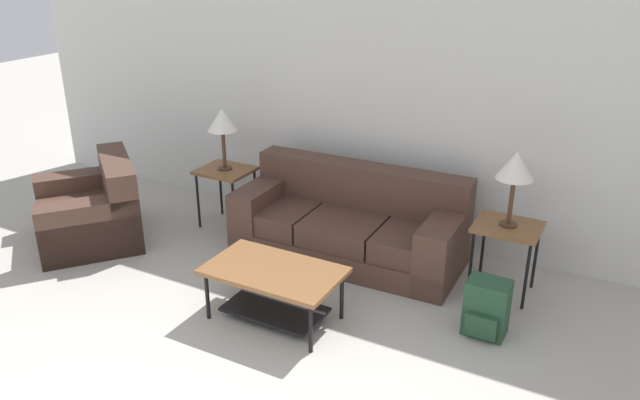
% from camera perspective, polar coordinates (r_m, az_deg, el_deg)
% --- Properties ---
extents(wall_back, '(9.19, 0.06, 2.60)m').
position_cam_1_polar(wall_back, '(5.90, 8.00, 8.38)').
color(wall_back, silver).
rests_on(wall_back, ground_plane).
extents(couch, '(2.10, 0.91, 0.82)m').
position_cam_1_polar(couch, '(5.76, 2.74, -2.39)').
color(couch, '#4C3328').
rests_on(couch, ground_plane).
extents(armchair, '(1.41, 1.38, 0.80)m').
position_cam_1_polar(armchair, '(6.47, -20.10, -1.01)').
color(armchair, '#4C3328').
rests_on(armchair, ground_plane).
extents(coffee_table, '(1.03, 0.61, 0.44)m').
position_cam_1_polar(coffee_table, '(4.81, -4.22, -7.49)').
color(coffee_table, brown).
rests_on(coffee_table, ground_plane).
extents(side_table_left, '(0.52, 0.46, 0.61)m').
position_cam_1_polar(side_table_left, '(6.35, -8.63, 2.22)').
color(side_table_left, brown).
rests_on(side_table_left, ground_plane).
extents(side_table_right, '(0.52, 0.46, 0.61)m').
position_cam_1_polar(side_table_right, '(5.27, 16.73, -2.91)').
color(side_table_right, brown).
rests_on(side_table_right, ground_plane).
extents(table_lamp_left, '(0.29, 0.29, 0.62)m').
position_cam_1_polar(table_lamp_left, '(6.18, -8.94, 7.14)').
color(table_lamp_left, '#472D1E').
rests_on(table_lamp_left, side_table_left).
extents(table_lamp_right, '(0.29, 0.29, 0.62)m').
position_cam_1_polar(table_lamp_right, '(5.07, 17.44, 2.87)').
color(table_lamp_right, '#472D1E').
rests_on(table_lamp_right, side_table_right).
extents(backpack, '(0.31, 0.30, 0.44)m').
position_cam_1_polar(backpack, '(4.84, 14.97, -9.56)').
color(backpack, '#23472D').
rests_on(backpack, ground_plane).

